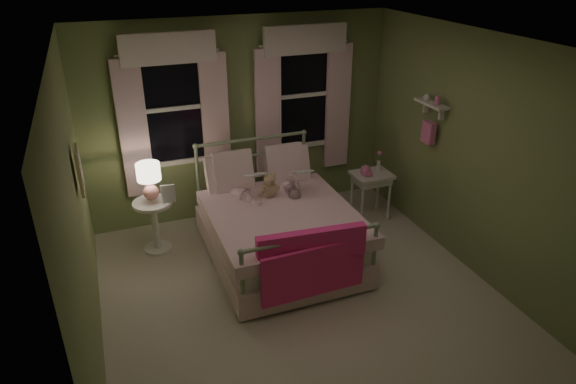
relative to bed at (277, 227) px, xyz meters
name	(u,v)px	position (x,y,z in m)	size (l,w,h in m)	color
room_shell	(302,184)	(-0.03, -0.81, 0.92)	(4.20, 4.20, 4.20)	beige
bed	(277,227)	(0.00, 0.00, 0.00)	(1.58, 2.04, 1.18)	white
pink_throw	(313,256)	(0.00, -1.03, 0.23)	(1.10, 0.20, 0.71)	#F73088
child_left	(242,173)	(-0.28, 0.42, 0.57)	(0.28, 0.18, 0.76)	#F7D1DD
child_right	(287,168)	(0.28, 0.42, 0.54)	(0.35, 0.27, 0.72)	#F7D1DD
book_left	(248,180)	(-0.28, 0.17, 0.58)	(0.20, 0.27, 0.03)	beige
book_right	(295,176)	(0.28, 0.17, 0.54)	(0.20, 0.27, 0.02)	beige
teddy_bear	(270,187)	(0.00, 0.26, 0.41)	(0.23, 0.19, 0.32)	tan
nightstand_left	(154,219)	(-1.32, 0.65, 0.03)	(0.46, 0.46, 0.65)	white
table_lamp	(149,178)	(-1.32, 0.65, 0.57)	(0.27, 0.27, 0.45)	pink
book_nightstand	(162,202)	(-1.22, 0.57, 0.27)	(0.16, 0.22, 0.02)	beige
nightstand_right	(371,180)	(1.48, 0.45, 0.17)	(0.50, 0.40, 0.64)	white
pink_toy	(366,171)	(1.38, 0.45, 0.32)	(0.14, 0.19, 0.14)	pink
bud_vase	(379,161)	(1.60, 0.50, 0.41)	(0.06, 0.06, 0.28)	white
window_left	(173,104)	(-0.88, 1.22, 1.24)	(1.34, 0.13, 1.96)	black
window_right	(304,91)	(0.82, 1.22, 1.24)	(1.34, 0.13, 1.96)	black
wall_shelf	(430,118)	(1.86, -0.11, 1.14)	(0.15, 0.50, 0.60)	white
framed_picture	(80,170)	(-1.98, -0.21, 1.12)	(0.03, 0.32, 0.42)	beige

